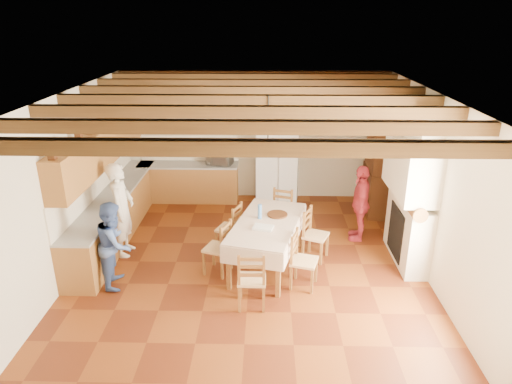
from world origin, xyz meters
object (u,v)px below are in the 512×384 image
Objects in this scene: refrigerator at (278,164)px; person_woman_blue at (115,244)px; chair_left_near at (217,247)px; person_man at (122,209)px; dining_table at (267,226)px; person_woman_red at (360,203)px; chair_end_near at (252,278)px; chair_right_far at (316,235)px; chair_left_far at (229,227)px; microwave at (220,158)px; hutch at (379,164)px; chair_end_far at (280,214)px; chair_right_near at (304,260)px.

refrigerator is 1.29× the size of person_woman_blue.
person_man is (-1.78, 0.64, 0.40)m from chair_left_near.
dining_table is 1.49× the size of person_woman_blue.
dining_table is at bearing -48.73° from person_woman_red.
chair_end_near is 2.32m from person_woman_blue.
person_woman_blue is (-3.33, -0.88, 0.24)m from chair_right_far.
microwave reaches higher than chair_left_far.
person_woman_blue is at bearing -95.65° from microwave.
refrigerator reaches higher than microwave.
chair_left_near is (-0.84, -0.22, -0.29)m from dining_table.
dining_table is 2.23× the size of chair_end_near.
person_woman_red is (4.26, 1.70, 0.04)m from person_woman_blue.
chair_right_far is (0.62, -2.72, -0.45)m from refrigerator.
microwave is at bearing -78.03° from chair_end_near.
refrigerator is 4.51m from person_woman_blue.
chair_left_near and chair_left_far have the same top height.
refrigerator is 3.31× the size of microwave.
microwave is (-1.10, 3.04, 0.29)m from dining_table.
chair_left_far is 1.00× the size of chair_right_far.
chair_left_near is at bearing -137.04° from hutch.
chair_left_far is 0.63× the size of person_woman_red.
chair_right_far is 1.00× the size of chair_end_far.
chair_end_near is at bearing -124.65° from person_man.
chair_end_near is 1.71× the size of microwave.
chair_end_far is 0.55× the size of person_man.
chair_end_near is at bearing -31.83° from person_woman_red.
chair_end_far is 0.63× the size of person_woman_red.
person_man reaches higher than chair_left_far.
refrigerator is at bearing 37.05° from chair_right_far.
person_man reaches higher than chair_end_near.
chair_left_far is 1.00× the size of chair_end_near.
chair_left_far is (-3.16, -1.97, -0.63)m from hutch.
person_woman_red is (4.43, 0.69, -0.12)m from person_man.
person_woman_red is at bearing 31.63° from dining_table.
chair_right_near is at bearing 68.93° from chair_left_far.
chair_right_far is 0.67× the size of person_woman_blue.
chair_end_far is at bearing -82.26° from person_woman_red.
microwave reaches higher than chair_right_near.
chair_end_near is 0.63× the size of person_woman_red.
person_woman_blue reaches higher than dining_table.
chair_end_far is (0.97, 0.62, 0.00)m from chair_left_far.
hutch is 3.59m from microwave.
chair_end_far is at bearing 77.34° from dining_table.
person_man is at bearing -147.57° from chair_end_far.
hutch reaches higher than chair_end_near.
person_woman_blue is (-2.70, -3.60, -0.21)m from refrigerator.
chair_left_far is (-0.96, -2.46, -0.45)m from refrigerator.
person_woman_blue reaches higher than chair_left_near.
person_woman_blue is at bearing 128.94° from chair_right_far.
chair_end_near is at bearing 140.15° from chair_right_near.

